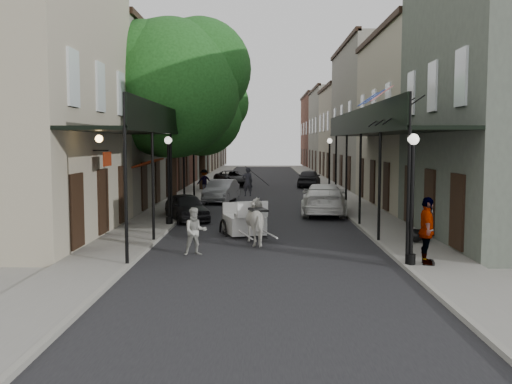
{
  "coord_description": "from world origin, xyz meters",
  "views": [
    {
      "loc": [
        -0.11,
        -18.04,
        3.59
      ],
      "look_at": [
        -0.38,
        4.7,
        1.6
      ],
      "focal_mm": 40.0,
      "sensor_mm": 36.0,
      "label": 1
    }
  ],
  "objects_px": {
    "car_left_far": "(232,178)",
    "horse": "(259,222)",
    "lamppost_right_near": "(412,197)",
    "pedestrian_walking": "(195,231)",
    "tree_near": "(180,83)",
    "pedestrian_sidewalk_right": "(427,231)",
    "lamppost_left": "(169,179)",
    "car_left_near": "(187,207)",
    "tree_far": "(207,112)",
    "pedestrian_sidewalk_left": "(204,181)",
    "carriage": "(242,207)",
    "lamppost_right_far": "(329,167)",
    "car_right_far": "(309,178)",
    "car_left_mid": "(221,191)",
    "car_right_near": "(324,199)"
  },
  "relations": [
    {
      "from": "tree_near",
      "to": "car_right_far",
      "type": "relative_size",
      "value": 2.29
    },
    {
      "from": "tree_near",
      "to": "lamppost_left",
      "type": "height_order",
      "value": "tree_near"
    },
    {
      "from": "car_left_mid",
      "to": "lamppost_left",
      "type": "bearing_deg",
      "value": -89.63
    },
    {
      "from": "lamppost_right_near",
      "to": "car_left_mid",
      "type": "bearing_deg",
      "value": 110.47
    },
    {
      "from": "pedestrian_sidewalk_left",
      "to": "car_left_far",
      "type": "xyz_separation_m",
      "value": [
        1.6,
        6.76,
        -0.27
      ]
    },
    {
      "from": "tree_far",
      "to": "pedestrian_sidewalk_left",
      "type": "bearing_deg",
      "value": -89.01
    },
    {
      "from": "lamppost_right_near",
      "to": "pedestrian_walking",
      "type": "xyz_separation_m",
      "value": [
        -6.36,
        1.84,
        -1.29
      ]
    },
    {
      "from": "pedestrian_walking",
      "to": "car_left_mid",
      "type": "distance_m",
      "value": 16.11
    },
    {
      "from": "tree_far",
      "to": "car_left_near",
      "type": "distance_m",
      "value": 17.14
    },
    {
      "from": "lamppost_left",
      "to": "lamppost_right_far",
      "type": "distance_m",
      "value": 14.53
    },
    {
      "from": "tree_near",
      "to": "pedestrian_sidewalk_right",
      "type": "bearing_deg",
      "value": -54.32
    },
    {
      "from": "lamppost_right_near",
      "to": "tree_far",
      "type": "bearing_deg",
      "value": 107.68
    },
    {
      "from": "lamppost_right_near",
      "to": "lamppost_right_far",
      "type": "xyz_separation_m",
      "value": [
        0.0,
        20.0,
        0.0
      ]
    },
    {
      "from": "tree_far",
      "to": "car_left_far",
      "type": "xyz_separation_m",
      "value": [
        1.65,
        4.14,
        -5.19
      ]
    },
    {
      "from": "tree_far",
      "to": "lamppost_right_far",
      "type": "height_order",
      "value": "tree_far"
    },
    {
      "from": "pedestrian_sidewalk_right",
      "to": "car_left_near",
      "type": "distance_m",
      "value": 12.8
    },
    {
      "from": "lamppost_right_far",
      "to": "pedestrian_walking",
      "type": "relative_size",
      "value": 2.43
    },
    {
      "from": "carriage",
      "to": "pedestrian_sidewalk_right",
      "type": "xyz_separation_m",
      "value": [
        5.48,
        -6.24,
        0.05
      ]
    },
    {
      "from": "carriage",
      "to": "car_right_far",
      "type": "relative_size",
      "value": 0.63
    },
    {
      "from": "pedestrian_sidewalk_left",
      "to": "car_left_near",
      "type": "bearing_deg",
      "value": 67.27
    },
    {
      "from": "tree_far",
      "to": "pedestrian_sidewalk_left",
      "type": "relative_size",
      "value": 5.41
    },
    {
      "from": "car_left_far",
      "to": "horse",
      "type": "bearing_deg",
      "value": -104.55
    },
    {
      "from": "tree_far",
      "to": "car_right_far",
      "type": "bearing_deg",
      "value": 23.14
    },
    {
      "from": "pedestrian_sidewalk_right",
      "to": "car_right_far",
      "type": "distance_m",
      "value": 29.55
    },
    {
      "from": "pedestrian_sidewalk_left",
      "to": "car_right_near",
      "type": "height_order",
      "value": "pedestrian_sidewalk_left"
    },
    {
      "from": "car_right_near",
      "to": "carriage",
      "type": "bearing_deg",
      "value": 62.61
    },
    {
      "from": "pedestrian_sidewalk_left",
      "to": "car_left_mid",
      "type": "relative_size",
      "value": 0.39
    },
    {
      "from": "pedestrian_sidewalk_left",
      "to": "pedestrian_sidewalk_right",
      "type": "distance_m",
      "value": 25.13
    },
    {
      "from": "car_left_far",
      "to": "car_right_near",
      "type": "xyz_separation_m",
      "value": [
        5.53,
        -18.17,
        0.13
      ]
    },
    {
      "from": "lamppost_left",
      "to": "pedestrian_walking",
      "type": "height_order",
      "value": "lamppost_left"
    },
    {
      "from": "tree_far",
      "to": "lamppost_right_near",
      "type": "distance_m",
      "value": 27.74
    },
    {
      "from": "pedestrian_sidewalk_left",
      "to": "car_right_near",
      "type": "xyz_separation_m",
      "value": [
        7.13,
        -11.41,
        -0.14
      ]
    },
    {
      "from": "lamppost_right_near",
      "to": "pedestrian_walking",
      "type": "height_order",
      "value": "lamppost_right_near"
    },
    {
      "from": "tree_far",
      "to": "lamppost_right_near",
      "type": "bearing_deg",
      "value": -72.32
    },
    {
      "from": "car_left_near",
      "to": "car_right_far",
      "type": "distance_m",
      "value": 20.94
    },
    {
      "from": "pedestrian_sidewalk_right",
      "to": "horse",
      "type": "bearing_deg",
      "value": 62.1
    },
    {
      "from": "car_left_near",
      "to": "car_left_far",
      "type": "distance_m",
      "value": 20.48
    },
    {
      "from": "car_left_far",
      "to": "car_right_near",
      "type": "distance_m",
      "value": 19.0
    },
    {
      "from": "pedestrian_sidewalk_left",
      "to": "car_left_far",
      "type": "distance_m",
      "value": 6.95
    },
    {
      "from": "horse",
      "to": "pedestrian_walking",
      "type": "xyz_separation_m",
      "value": [
        -2.01,
        -2.0,
        -0.03
      ]
    },
    {
      "from": "lamppost_left",
      "to": "tree_near",
      "type": "bearing_deg",
      "value": 91.34
    },
    {
      "from": "carriage",
      "to": "pedestrian_sidewalk_right",
      "type": "bearing_deg",
      "value": -64.69
    },
    {
      "from": "tree_near",
      "to": "pedestrian_walking",
      "type": "height_order",
      "value": "tree_near"
    },
    {
      "from": "tree_far",
      "to": "pedestrian_sidewalk_left",
      "type": "distance_m",
      "value": 5.58
    },
    {
      "from": "pedestrian_walking",
      "to": "pedestrian_sidewalk_left",
      "type": "bearing_deg",
      "value": 78.92
    },
    {
      "from": "pedestrian_walking",
      "to": "car_right_far",
      "type": "relative_size",
      "value": 0.36
    },
    {
      "from": "lamppost_left",
      "to": "car_left_near",
      "type": "height_order",
      "value": "lamppost_left"
    },
    {
      "from": "tree_near",
      "to": "tree_far",
      "type": "distance_m",
      "value": 14.02
    },
    {
      "from": "lamppost_right_near",
      "to": "lamppost_right_far",
      "type": "distance_m",
      "value": 20.0
    },
    {
      "from": "horse",
      "to": "carriage",
      "type": "xyz_separation_m",
      "value": [
        -0.68,
        2.39,
        0.24
      ]
    }
  ]
}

